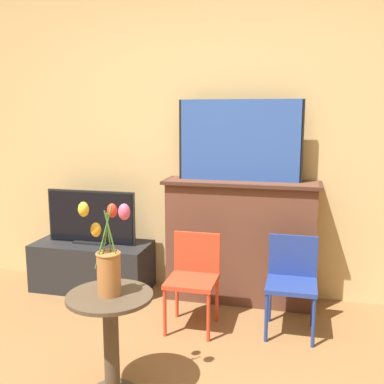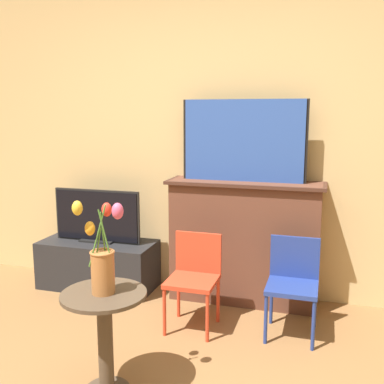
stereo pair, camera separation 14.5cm
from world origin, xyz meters
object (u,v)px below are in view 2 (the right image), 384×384
(chair_red, at_px, (194,273))
(vase_tulips, at_px, (102,259))
(chair_blue, at_px, (293,279))
(tv_monitor, at_px, (97,217))
(painting, at_px, (243,141))

(chair_red, bearing_deg, vase_tulips, -104.45)
(vase_tulips, bearing_deg, chair_blue, 47.49)
(tv_monitor, distance_m, chair_red, 1.12)
(painting, relative_size, tv_monitor, 1.23)
(chair_red, bearing_deg, chair_blue, 7.64)
(chair_blue, bearing_deg, chair_red, -172.36)
(tv_monitor, distance_m, chair_blue, 1.72)
(tv_monitor, bearing_deg, painting, 3.76)
(painting, distance_m, chair_blue, 1.09)
(chair_red, height_order, vase_tulips, vase_tulips)
(chair_red, distance_m, chair_blue, 0.67)
(painting, bearing_deg, chair_red, -113.23)
(painting, height_order, tv_monitor, painting)
(tv_monitor, relative_size, chair_blue, 1.19)
(tv_monitor, distance_m, vase_tulips, 1.55)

